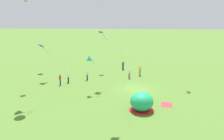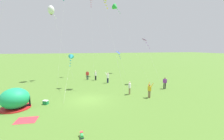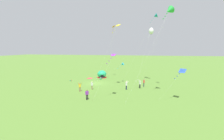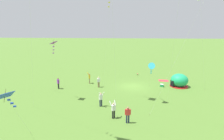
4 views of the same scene
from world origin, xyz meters
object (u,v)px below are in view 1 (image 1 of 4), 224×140
Objects in this scene: person_with_toddler at (123,65)px; person_near_tent at (87,74)px; person_center_field at (140,70)px; toddler_crawling at (188,92)px; kite_purple at (102,34)px; person_arms_raised at (68,76)px; popup_tent at (142,102)px; cooler_box at (137,99)px; person_watching_sky at (129,73)px; kite_cyan at (90,60)px; person_strolling at (60,79)px; kite_yellow at (99,0)px; kite_blue at (42,47)px.

person_with_toddler is 0.91× the size of person_near_tent.
toddler_crawling is at bearing -143.13° from person_center_field.
kite_purple is (6.07, -1.75, 6.10)m from person_near_tent.
popup_tent is at bearing -130.96° from person_arms_raised.
kite_purple is (14.78, 6.34, 6.88)m from cooler_box.
toddler_crawling is at bearing -128.76° from person_watching_sky.
kite_purple is at bearing -29.75° from person_arms_raised.
person_center_field is (14.77, -0.35, 0.00)m from popup_tent.
person_center_field is at bearing -143.07° from person_with_toddler.
kite_cyan is (-7.42, 5.23, 3.67)m from person_watching_sky.
person_near_tent is 3.21m from person_arms_raised.
person_with_toddler is 0.23× the size of kite_cyan.
person_arms_raised is (9.73, 11.21, 0.00)m from popup_tent.
person_watching_sky is 0.23× the size of kite_cyan.
cooler_box is at bearing -122.86° from person_arms_raised.
popup_tent is 1.63× the size of person_strolling.
person_center_field is 14.01m from person_strolling.
person_with_toddler is 14.15m from person_strolling.
popup_tent reaches higher than person_strolling.
person_center_field and person_near_tent have the same top height.
popup_tent is 1.49× the size of person_center_field.
person_strolling is at bearing 139.16° from person_with_toddler.
person_watching_sky is (-6.09, -1.30, 0.00)m from person_with_toddler.
kite_yellow is (-2.33, 4.74, 11.71)m from person_watching_sky.
cooler_box is at bearing -156.78° from kite_purple.
person_watching_sky is 10.21m from person_arms_raised.
person_near_tent is 7.24m from kite_cyan.
toddler_crawling is at bearing -100.91° from person_arms_raised.
cooler_box is at bearing -143.17° from kite_yellow.
cooler_box is 0.34× the size of person_center_field.
popup_tent is 1.49× the size of person_arms_raised.
kite_blue is at bearing 97.09° from kite_purple.
kite_purple reaches higher than person_strolling.
kite_yellow is at bearing 71.77° from toddler_crawling.
person_strolling is 0.13× the size of kite_yellow.
person_with_toddler is 5.24m from person_center_field.
toddler_crawling is 18.90m from person_strolling.
person_with_toddler is (12.69, 9.52, 0.79)m from toddler_crawling.
person_watching_sky is at bearing -101.36° from kite_blue.
person_with_toddler is at bearing -16.23° from kite_cyan.
popup_tent is at bearing -171.45° from cooler_box.
kite_purple reaches higher than toddler_crawling.
kite_cyan is at bearing 144.80° from person_watching_sky.
person_center_field reaches higher than person_strolling.
popup_tent is 24.36m from kite_blue.
popup_tent reaches higher than cooler_box.
cooler_box is 22.44m from kite_blue.
kite_yellow reaches higher than person_center_field.
person_arms_raised is at bearing 49.04° from popup_tent.
person_watching_sky is 0.22× the size of kite_purple.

